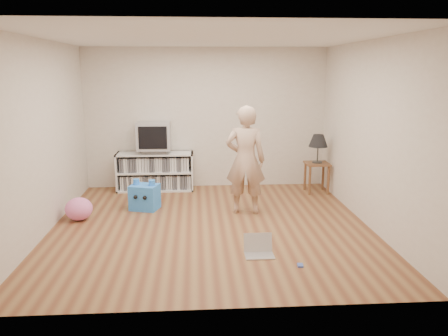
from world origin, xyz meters
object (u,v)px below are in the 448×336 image
person (245,160)px  laptop (259,249)px  media_unit (155,171)px  dvd_deck (155,151)px  side_table (317,170)px  plush_pink (79,209)px  crt_tv (154,136)px  table_lamp (318,141)px  plush_blue (145,197)px

person → laptop: (-0.01, -1.60, -0.77)m
media_unit → dvd_deck: bearing=-90.0°
media_unit → person: person is taller
person → media_unit: bearing=-36.3°
side_table → plush_pink: 4.15m
side_table → dvd_deck: bearing=172.8°
side_table → plush_pink: size_ratio=1.38×
crt_tv → person: 2.10m
dvd_deck → side_table: size_ratio=0.82×
dvd_deck → table_lamp: table_lamp is taller
side_table → plush_pink: (-3.94, -1.26, -0.25)m
dvd_deck → side_table: dvd_deck is taller
crt_tv → person: size_ratio=0.36×
side_table → plush_blue: (-3.02, -0.81, -0.21)m
crt_tv → plush_pink: (-0.99, -1.63, -0.85)m
crt_tv → plush_pink: 2.09m
crt_tv → table_lamp: 2.97m
table_lamp → plush_blue: bearing=-165.0°
media_unit → laptop: bearing=-63.9°
crt_tv → table_lamp: (2.95, -0.37, -0.08)m
plush_blue → table_lamp: bearing=31.9°
media_unit → dvd_deck: (0.00, -0.02, 0.39)m
crt_tv → plush_pink: bearing=-121.3°
laptop → media_unit: bearing=115.4°
table_lamp → plush_pink: size_ratio=1.29×
dvd_deck → table_lamp: (2.95, -0.37, 0.21)m
crt_tv → table_lamp: size_ratio=1.17×
crt_tv → laptop: 3.53m
plush_blue → plush_pink: bearing=-136.8°
table_lamp → person: (-1.43, -1.08, -0.10)m
dvd_deck → side_table: bearing=-7.2°
crt_tv → side_table: bearing=-7.1°
table_lamp → plush_blue: table_lamp is taller
side_table → person: bearing=-142.9°
dvd_deck → plush_pink: 1.99m
side_table → plush_pink: bearing=-162.2°
table_lamp → laptop: (-1.45, -2.68, -0.88)m
person → plush_blue: (-1.59, 0.27, -0.63)m
crt_tv → plush_blue: size_ratio=1.19×
media_unit → dvd_deck: size_ratio=3.11×
dvd_deck → laptop: 3.46m
dvd_deck → plush_blue: bearing=-93.5°
dvd_deck → plush_pink: bearing=-121.3°
media_unit → laptop: (1.50, -3.07, -0.28)m
side_table → table_lamp: 0.53m
side_table → plush_blue: side_table is taller
media_unit → crt_tv: size_ratio=2.33×
media_unit → plush_blue: bearing=-93.4°
side_table → plush_blue: size_ratio=1.10×
dvd_deck → crt_tv: size_ratio=0.75×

